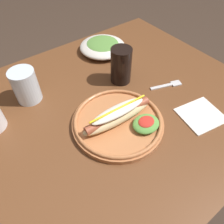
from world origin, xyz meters
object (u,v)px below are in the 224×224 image
Objects in this scene: hot_dog_plate at (119,120)px; fork at (168,85)px; side_bowl at (103,46)px; soda_cup at (121,65)px; napkin at (201,115)px; water_cup at (26,86)px.

fork is (0.26, 0.04, -0.02)m from hot_dog_plate.
hot_dog_plate is 0.42m from side_bowl.
soda_cup is 0.32m from napkin.
side_bowl is at bearing 119.32° from fork.
side_bowl is 1.51× the size of napkin.
side_bowl is (-0.06, 0.33, 0.02)m from fork.
napkin is (0.41, -0.41, -0.06)m from water_cup.
soda_cup is 1.01× the size of napkin.
hot_dog_plate is 0.22m from soda_cup.
hot_dog_plate is at bearing -153.07° from fork.
water_cup is at bearing 122.31° from hot_dog_plate.
side_bowl is (0.37, 0.09, -0.03)m from water_cup.
hot_dog_plate is 0.33m from water_cup.
fork is 0.19m from soda_cup.
hot_dog_plate is 2.35× the size of fork.
soda_cup reaches higher than side_bowl.
soda_cup is at bearing -106.72° from side_bowl.
hot_dog_plate is 0.27m from napkin.
water_cup is at bearing 169.95° from fork.
water_cup is (-0.17, 0.28, 0.04)m from hot_dog_plate.
soda_cup reaches higher than fork.
water_cup is (-0.31, 0.11, -0.01)m from soda_cup.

